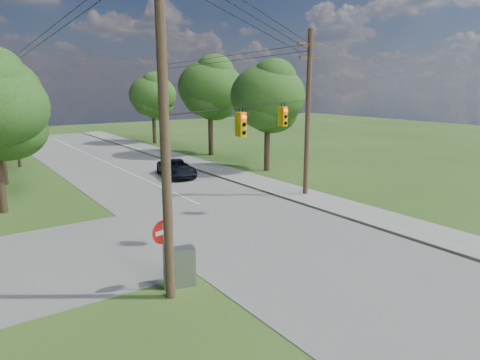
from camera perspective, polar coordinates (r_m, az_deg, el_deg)
ground at (r=17.41m, az=5.43°, el=-11.69°), size 140.00×140.00×0.00m
main_road at (r=22.22m, az=1.01°, el=-6.14°), size 10.00×100.00×0.03m
sidewalk_east at (r=26.53m, az=12.83°, el=-3.24°), size 2.60×100.00×0.12m
pole_sw at (r=13.73m, az=-10.12°, el=8.58°), size 2.00×0.32×12.00m
pole_ne at (r=27.85m, az=9.05°, el=8.96°), size 2.00×0.32×10.50m
pole_north_e at (r=46.28m, az=-10.46°, el=9.86°), size 2.00×0.32×10.00m
pole_north_w at (r=42.42m, az=-27.96°, el=8.40°), size 2.00×0.32×10.00m
power_lines at (r=26.47m, az=-8.56°, el=16.79°), size 13.93×29.62×4.93m
traffic_signals at (r=20.99m, az=3.23°, el=8.06°), size 4.91×3.27×1.05m
tree_e_near at (r=35.87m, az=3.72°, el=11.11°), size 6.20×6.20×8.81m
tree_e_mid at (r=44.38m, az=-4.02°, el=12.22°), size 6.60×6.60×9.64m
tree_e_far at (r=54.61m, az=-11.55°, el=11.02°), size 5.80×5.80×8.32m
car_main_north at (r=34.20m, az=-8.45°, el=1.57°), size 3.05×5.15×1.34m
control_cabinet at (r=15.90m, az=-7.55°, el=-11.35°), size 0.93×0.78×1.44m
do_not_enter_sign at (r=15.21m, az=-10.23°, el=-7.87°), size 0.85×0.23×2.60m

